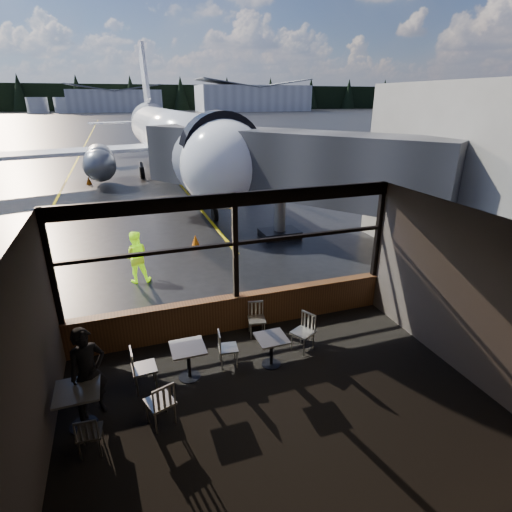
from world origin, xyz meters
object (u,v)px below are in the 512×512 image
chair_mid_s (160,402)px  cone_wing (89,180)px  jet_bridge (286,181)px  cafe_table_near (271,351)px  ground_crew (136,257)px  chair_near_e (303,333)px  passenger (88,373)px  airliner (169,101)px  chair_left_s (90,433)px  cafe_table_left (81,408)px  chair_near_w (228,348)px  cafe_table_mid (189,362)px  chair_mid_w (144,368)px  cone_nose (195,241)px  chair_near_n (257,320)px

chair_mid_s → cone_wing: size_ratio=1.81×
jet_bridge → cafe_table_near: (-3.31, -7.19, -2.19)m
chair_mid_s → ground_crew: (-0.02, 6.38, 0.36)m
cafe_table_near → chair_near_e: size_ratio=0.77×
passenger → ground_crew: passenger is taller
airliner → chair_mid_s: (-3.69, -23.99, -4.86)m
chair_near_e → chair_mid_s: bearing=82.6°
jet_bridge → chair_left_s: (-6.94, -8.40, -2.14)m
cafe_table_left → chair_near_w: 3.05m
cafe_table_mid → ground_crew: size_ratio=0.45×
airliner → chair_near_w: airliner is taller
cafe_table_mid → passenger: passenger is taller
jet_bridge → chair_near_e: bearing=-109.4°
jet_bridge → chair_mid_w: jet_bridge is taller
chair_near_e → passenger: (-4.51, -0.57, 0.44)m
chair_mid_s → ground_crew: ground_crew is taller
jet_bridge → chair_near_w: 8.34m
chair_left_s → cone_nose: 9.90m
chair_mid_w → jet_bridge: bearing=136.0°
cone_nose → chair_near_n: bearing=-88.2°
cafe_table_left → chair_near_n: size_ratio=0.95×
cafe_table_left → chair_mid_w: chair_mid_w is taller
chair_near_w → cone_wing: size_ratio=1.62×
cafe_table_mid → chair_mid_s: bearing=-122.4°
cafe_table_mid → chair_left_s: chair_left_s is taller
passenger → cone_wing: (-1.05, 22.92, -0.63)m
chair_mid_w → passenger: bearing=-72.5°
chair_near_n → passenger: passenger is taller
cafe_table_mid → chair_mid_w: (-0.89, -0.05, 0.10)m
ground_crew → cone_wing: bearing=-79.9°
airliner → ground_crew: airliner is taller
jet_bridge → cafe_table_left: bearing=-132.5°
jet_bridge → cafe_table_near: bearing=-114.7°
ground_crew → cafe_table_mid: bearing=100.6°
cafe_table_mid → ground_crew: ground_crew is taller
chair_near_w → ground_crew: 5.39m
jet_bridge → cafe_table_left: (-7.12, -7.77, -2.13)m
jet_bridge → chair_near_w: bearing=-121.4°
cafe_table_left → chair_near_w: (2.92, 0.88, 0.01)m
chair_mid_w → chair_left_s: 1.64m
airliner → chair_near_w: bearing=-96.5°
jet_bridge → cone_nose: 4.23m
chair_near_w → passenger: bearing=-70.9°
chair_near_n → chair_mid_s: bearing=51.2°
chair_near_e → chair_near_n: 1.23m
chair_near_e → cone_nose: size_ratio=1.92×
cafe_table_mid → chair_near_e: size_ratio=0.83×
cafe_table_near → passenger: size_ratio=0.39×
cafe_table_mid → cone_nose: (1.65, 7.89, -0.14)m
cafe_table_mid → cafe_table_left: (-2.03, -0.73, 0.03)m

